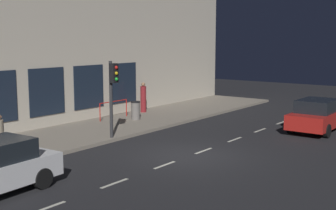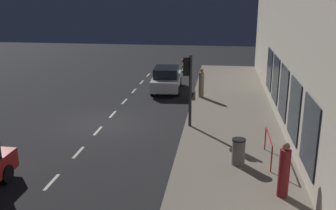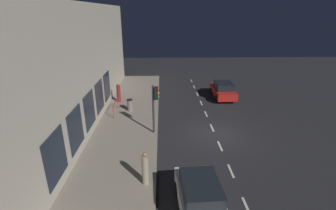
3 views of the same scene
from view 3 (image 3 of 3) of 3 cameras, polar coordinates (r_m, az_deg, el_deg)
name	(u,v)px [view 3 (image 3 of 3)]	position (r m, az deg, el deg)	size (l,w,h in m)	color
ground_plane	(215,134)	(17.48, 10.88, -6.71)	(60.00, 60.00, 0.00)	#232326
sidewalk	(125,134)	(17.24, -10.00, -6.77)	(4.50, 32.00, 0.15)	gray
building_facade	(80,75)	(16.36, -19.85, 6.55)	(0.65, 32.00, 8.59)	beige
lane_centre_line	(212,128)	(18.35, 10.24, -5.25)	(0.12, 27.20, 0.01)	beige
traffic_light	(155,101)	(16.19, -3.07, 0.92)	(0.49, 0.32, 3.38)	#2D2D30
parked_car_0	(223,90)	(24.61, 12.72, 3.43)	(1.92, 4.10, 1.58)	red
parked_car_1	(201,200)	(10.84, 7.67, -21.11)	(2.01, 4.30, 1.58)	silver
pedestrian_0	(119,93)	(22.93, -11.45, 2.72)	(0.48, 0.48, 1.78)	maroon
pedestrian_1	(145,169)	(12.13, -5.31, -14.69)	(0.42, 0.42, 1.74)	gray
trash_bin	(130,105)	(20.80, -8.86, 0.01)	(0.50, 0.50, 0.99)	slate
red_railing	(115,105)	(20.42, -12.20, 0.04)	(0.05, 2.13, 0.97)	red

